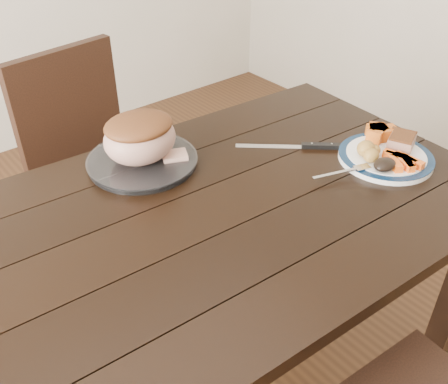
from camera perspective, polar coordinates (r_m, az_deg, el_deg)
dining_table at (r=1.30m, az=-3.31°, el=-6.06°), size 1.66×1.01×0.75m
chair_far at (r=1.93m, az=-14.65°, el=3.25°), size 0.48×0.49×0.93m
dinner_plate at (r=1.53m, az=17.97°, el=3.75°), size 0.27×0.27×0.02m
plate_rim at (r=1.52m, az=18.03°, el=4.02°), size 0.27×0.27×0.02m
serving_platter at (r=1.45m, az=-9.29°, el=3.39°), size 0.31×0.31×0.02m
pork_slice at (r=1.56m, az=19.61°, el=5.37°), size 0.11×0.10×0.04m
roasted_potatoes at (r=1.48m, az=16.23°, el=4.53°), size 0.08×0.08×0.05m
carrot_batons at (r=1.48m, az=19.68°, el=3.39°), size 0.08×0.12×0.02m
pumpkin_wedges at (r=1.59m, az=17.33°, el=6.50°), size 0.10×0.09×0.04m
dark_mushroom at (r=1.44m, az=17.89°, el=3.00°), size 0.07×0.05×0.03m
fork at (r=1.41m, az=13.75°, el=2.30°), size 0.17×0.07×0.00m
roast_joint at (r=1.41m, az=-9.58°, el=6.00°), size 0.21×0.18×0.14m
cut_slice at (r=1.43m, az=-5.65°, el=4.11°), size 0.09×0.08×0.02m
carving_knife at (r=1.54m, az=9.63°, el=5.20°), size 0.25×0.23×0.01m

